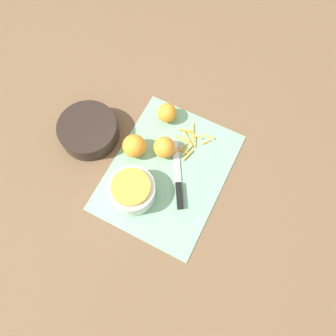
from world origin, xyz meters
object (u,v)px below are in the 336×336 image
(orange_right, at_px, (134,146))
(orange_back, at_px, (167,113))
(knife, at_px, (179,186))
(orange_left, at_px, (164,147))
(bowl_speckled, at_px, (132,190))
(bowl_dark, at_px, (89,130))

(orange_right, height_order, orange_back, orange_right)
(knife, distance_m, orange_back, 0.26)
(orange_left, bearing_deg, orange_right, 115.05)
(knife, height_order, orange_left, orange_left)
(bowl_speckled, relative_size, bowl_dark, 0.74)
(bowl_speckled, xyz_separation_m, orange_right, (0.14, 0.07, -0.00))
(knife, height_order, orange_back, orange_back)
(bowl_dark, bearing_deg, orange_right, -85.29)
(bowl_speckled, xyz_separation_m, orange_back, (0.30, 0.03, -0.01))
(orange_right, distance_m, orange_back, 0.17)
(bowl_speckled, bearing_deg, orange_left, -6.94)
(orange_right, bearing_deg, bowl_speckled, -153.43)
(knife, xyz_separation_m, orange_left, (0.09, 0.10, 0.03))
(orange_left, distance_m, orange_right, 0.10)
(bowl_dark, relative_size, knife, 0.92)
(bowl_dark, xyz_separation_m, knife, (-0.03, -0.36, -0.02))
(bowl_dark, xyz_separation_m, orange_left, (0.06, -0.26, 0.01))
(orange_back, bearing_deg, bowl_speckled, -174.27)
(knife, xyz_separation_m, orange_right, (0.05, 0.19, 0.03))
(bowl_dark, height_order, knife, bowl_dark)
(bowl_dark, height_order, orange_left, orange_left)
(orange_back, bearing_deg, knife, -144.75)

